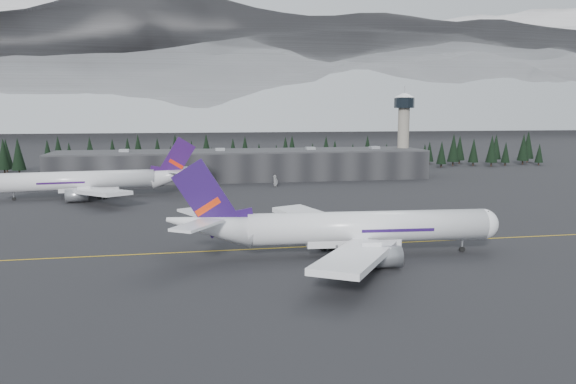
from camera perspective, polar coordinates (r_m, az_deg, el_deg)
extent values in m
plane|color=black|center=(124.88, 1.72, -5.37)|extent=(1400.00, 1400.00, 0.00)
cube|color=gold|center=(122.98, 1.92, -5.58)|extent=(400.00, 0.40, 0.02)
cube|color=black|center=(246.06, -4.57, 2.70)|extent=(160.00, 30.00, 12.00)
cube|color=#333335|center=(245.55, -4.58, 4.17)|extent=(160.00, 30.00, 0.60)
cylinder|color=gray|center=(266.87, 11.62, 5.14)|extent=(5.20, 5.20, 32.00)
cylinder|color=black|center=(266.58, 11.73, 8.84)|extent=(9.20, 9.20, 4.50)
cone|color=silver|center=(266.66, 11.75, 9.58)|extent=(10.00, 10.00, 2.00)
cube|color=black|center=(282.61, -5.39, 3.70)|extent=(360.00, 20.00, 15.00)
cylinder|color=white|center=(116.02, 8.14, -3.52)|extent=(49.51, 9.84, 6.42)
sphere|color=white|center=(124.56, 19.16, -3.09)|extent=(6.42, 6.42, 6.42)
cone|color=white|center=(112.05, -7.94, -3.43)|extent=(18.37, 7.66, 9.29)
cube|color=white|center=(130.84, 3.55, -2.89)|extent=(19.99, 30.85, 2.74)
cylinder|color=#9A9CA3|center=(126.88, 6.87, -4.12)|extent=(7.22, 4.54, 4.06)
cube|color=white|center=(99.21, 6.98, -6.51)|extent=(23.14, 29.94, 2.74)
cylinder|color=#9A9CA3|center=(106.79, 9.58, -6.51)|extent=(7.22, 4.54, 4.06)
cube|color=#26114F|center=(111.11, -8.27, -0.68)|extent=(13.55, 1.48, 15.92)
cube|color=red|center=(111.36, -8.15, -1.49)|extent=(5.24, 0.96, 3.92)
cube|color=white|center=(118.14, -8.93, -2.11)|extent=(9.48, 12.68, 0.53)
cube|color=white|center=(105.54, -9.19, -3.34)|extent=(10.57, 12.44, 0.53)
cylinder|color=black|center=(123.65, 17.28, -5.11)|extent=(0.53, 0.53, 3.21)
cylinder|color=black|center=(119.89, 4.04, -5.17)|extent=(0.53, 0.53, 3.21)
cylinder|color=black|center=(110.72, 4.97, -6.30)|extent=(0.53, 0.53, 3.21)
cylinder|color=silver|center=(204.01, -20.48, 1.09)|extent=(50.20, 11.20, 6.50)
cone|color=silver|center=(204.00, -11.36, 1.72)|extent=(18.72, 8.20, 9.41)
cube|color=silver|center=(187.19, -18.84, 0.04)|extent=(23.95, 30.09, 2.78)
cylinder|color=#919399|center=(193.75, -20.66, -0.34)|extent=(7.40, 4.76, 4.11)
cube|color=silver|center=(220.47, -18.46, 1.22)|extent=(19.63, 31.34, 2.78)
cylinder|color=#919399|center=(215.15, -20.23, 0.48)|extent=(7.40, 4.76, 4.11)
cube|color=#2F104E|center=(203.52, -11.25, 3.27)|extent=(13.70, 1.84, 16.13)
cube|color=red|center=(203.64, -11.30, 2.81)|extent=(5.31, 1.11, 3.97)
cube|color=silver|center=(197.60, -10.59, 1.98)|extent=(10.88, 12.53, 0.54)
cube|color=silver|center=(210.47, -10.94, 2.34)|extent=(9.38, 12.86, 0.54)
cylinder|color=black|center=(207.13, -26.10, -0.34)|extent=(0.54, 0.54, 3.25)
cylinder|color=black|center=(199.28, -18.35, -0.23)|extent=(0.54, 0.54, 3.25)
cylinder|color=black|center=(208.93, -18.26, 0.15)|extent=(0.54, 0.54, 3.25)
imported|color=silver|center=(227.28, -13.17, 0.75)|extent=(4.96, 6.28, 1.59)
imported|color=silver|center=(221.17, -1.27, 0.76)|extent=(4.73, 2.07, 1.59)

